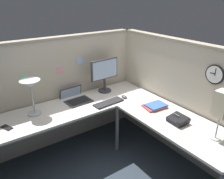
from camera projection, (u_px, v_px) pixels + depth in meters
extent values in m
plane|color=#2D3842|center=(114.00, 159.00, 3.11)|extent=(6.80, 6.80, 0.00)
cube|color=#B7AD99|center=(59.00, 93.00, 3.26)|extent=(2.57, 0.10, 1.55)
cube|color=gray|center=(54.00, 38.00, 2.95)|extent=(2.57, 0.12, 0.03)
cube|color=#B7AD99|center=(178.00, 100.00, 3.06)|extent=(0.10, 2.37, 1.55)
cube|color=gray|center=(186.00, 41.00, 2.75)|extent=(0.12, 2.37, 0.03)
cube|color=beige|center=(71.00, 108.00, 2.98)|extent=(2.35, 0.66, 0.03)
cube|color=beige|center=(178.00, 123.00, 2.62)|extent=(0.66, 1.49, 0.03)
cylinder|color=slate|center=(117.00, 129.00, 3.18)|extent=(0.05, 0.05, 0.70)
cylinder|color=#38383D|center=(105.00, 90.00, 3.44)|extent=(0.20, 0.20, 0.02)
cylinder|color=#38383D|center=(105.00, 84.00, 3.40)|extent=(0.04, 0.04, 0.20)
cube|color=#38383D|center=(104.00, 69.00, 3.31)|extent=(0.46, 0.05, 0.30)
cube|color=#99B2D1|center=(105.00, 69.00, 3.30)|extent=(0.42, 0.03, 0.26)
cube|color=#38383D|center=(79.00, 101.00, 3.10)|extent=(0.35, 0.26, 0.02)
cube|color=black|center=(79.00, 101.00, 3.10)|extent=(0.30, 0.20, 0.00)
cube|color=#38383D|center=(70.00, 94.00, 3.25)|extent=(0.34, 0.09, 0.22)
cube|color=#99B2D1|center=(71.00, 94.00, 3.24)|extent=(0.31, 0.07, 0.18)
cube|color=#232326|center=(109.00, 103.00, 3.06)|extent=(0.44, 0.17, 0.02)
ellipsoid|color=#38383D|center=(124.00, 97.00, 3.22)|extent=(0.06, 0.10, 0.03)
cylinder|color=#B7BABF|center=(35.00, 113.00, 2.80)|extent=(0.17, 0.17, 0.02)
cylinder|color=#B7BABF|center=(33.00, 99.00, 2.72)|extent=(0.02, 0.02, 0.38)
cone|color=#B7BABF|center=(30.00, 84.00, 2.64)|extent=(0.24, 0.24, 0.09)
cube|color=black|center=(7.00, 128.00, 2.50)|extent=(0.12, 0.16, 0.01)
cube|color=black|center=(178.00, 120.00, 2.60)|extent=(0.20, 0.21, 0.10)
cube|color=#8CA58C|center=(176.00, 116.00, 2.60)|extent=(0.02, 0.09, 0.04)
cube|color=black|center=(184.00, 122.00, 2.52)|extent=(0.19, 0.05, 0.04)
cube|color=#BF3F38|center=(155.00, 107.00, 2.95)|extent=(0.31, 0.26, 0.02)
cube|color=#335999|center=(156.00, 105.00, 2.94)|extent=(0.27, 0.20, 0.02)
cylinder|color=#B7BABF|center=(215.00, 138.00, 2.32)|extent=(0.11, 0.11, 0.01)
cylinder|color=#B7BABF|center=(217.00, 127.00, 2.27)|extent=(0.02, 0.02, 0.27)
cube|color=beige|center=(222.00, 104.00, 2.17)|extent=(0.13, 0.13, 0.26)
cylinder|color=black|center=(215.00, 74.00, 2.47)|extent=(0.03, 0.22, 0.22)
cylinder|color=white|center=(214.00, 75.00, 2.47)|extent=(0.00, 0.19, 0.19)
cube|color=black|center=(213.00, 73.00, 2.48)|extent=(0.00, 0.06, 0.01)
cube|color=black|center=(215.00, 72.00, 2.44)|extent=(0.00, 0.01, 0.08)
cube|color=#99B7E5|center=(80.00, 61.00, 3.23)|extent=(0.09, 0.00, 0.10)
cube|color=#8CCC99|center=(24.00, 77.00, 2.84)|extent=(0.09, 0.00, 0.08)
cube|color=pink|center=(60.00, 70.00, 3.09)|extent=(0.09, 0.00, 0.09)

